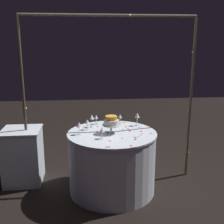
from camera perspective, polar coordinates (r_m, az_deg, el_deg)
ground_plane at (r=3.70m, az=-0.00°, el=-15.70°), size 12.00×12.00×0.00m
decorative_arch at (r=3.56m, az=-0.50°, el=7.69°), size 2.25×0.06×2.19m
main_table at (r=3.53m, az=-0.00°, el=-10.24°), size 1.11×1.11×0.77m
side_table at (r=3.92m, az=-17.98°, el=-8.64°), size 0.50×0.50×0.74m
tiered_cake at (r=3.33m, az=-0.17°, el=-2.04°), size 0.22×0.22×0.22m
wine_glass_0 at (r=3.66m, az=5.27°, el=-0.80°), size 0.06×0.06×0.18m
wine_glass_1 at (r=3.72m, az=-3.31°, el=-1.14°), size 0.06×0.06×0.13m
wine_glass_2 at (r=3.31m, az=-6.87°, el=-2.74°), size 0.07×0.07×0.15m
wine_glass_3 at (r=3.49m, az=-5.16°, el=-2.07°), size 0.06×0.06×0.14m
wine_glass_4 at (r=3.15m, az=-2.08°, el=-3.83°), size 0.06×0.06×0.13m
wine_glass_5 at (r=3.73m, az=1.67°, el=-1.00°), size 0.06×0.06×0.14m
wine_glass_6 at (r=3.59m, az=-4.23°, el=-1.14°), size 0.06×0.06×0.17m
cake_knife at (r=3.31m, az=6.04°, el=-4.73°), size 0.19×0.25×0.01m
rose_petal_0 at (r=3.38m, az=-2.40°, el=-4.31°), size 0.03×0.04×0.00m
rose_petal_1 at (r=3.39m, az=8.04°, el=-4.42°), size 0.03×0.03×0.00m
rose_petal_2 at (r=2.96m, az=3.97°, el=-7.00°), size 0.03×0.03×0.00m
rose_petal_3 at (r=3.50m, az=2.18°, el=-3.66°), size 0.03×0.02×0.00m
rose_petal_4 at (r=3.85m, az=0.22°, el=-2.03°), size 0.03×0.02×0.00m
rose_petal_5 at (r=3.43m, az=-3.11°, el=-4.05°), size 0.04×0.04×0.00m
rose_petal_6 at (r=3.53m, az=3.39°, el=-3.52°), size 0.04×0.04×0.00m
rose_petal_7 at (r=2.92m, az=-0.61°, el=-7.26°), size 0.02×0.03×0.00m
rose_petal_8 at (r=3.66m, az=-0.67°, el=-2.90°), size 0.04×0.04×0.00m
rose_petal_9 at (r=3.83m, az=-0.74°, el=-2.12°), size 0.04×0.03×0.00m
rose_petal_10 at (r=3.19m, az=2.14°, el=-5.43°), size 0.03×0.03×0.00m
rose_petal_11 at (r=3.23m, az=4.82°, el=-5.26°), size 0.05×0.04×0.00m
rose_petal_12 at (r=3.15m, az=4.93°, el=-5.73°), size 0.02×0.03×0.00m
rose_petal_13 at (r=3.60m, az=5.61°, el=-3.24°), size 0.04×0.03×0.00m
rose_petal_14 at (r=3.62m, az=2.91°, el=-3.09°), size 0.04×0.04×0.00m
rose_petal_15 at (r=3.63m, az=-3.03°, el=-3.03°), size 0.03×0.04×0.00m
rose_petal_16 at (r=3.46m, az=3.71°, el=-3.91°), size 0.04×0.05×0.00m
rose_petal_17 at (r=3.81m, az=2.51°, el=-2.20°), size 0.04×0.03×0.00m
rose_petal_18 at (r=3.10m, az=-0.46°, el=-6.00°), size 0.04×0.03×0.00m
rose_petal_19 at (r=3.45m, az=6.07°, el=-4.01°), size 0.04×0.04×0.00m
rose_petal_20 at (r=2.92m, az=-1.14°, el=-7.28°), size 0.04×0.03×0.00m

